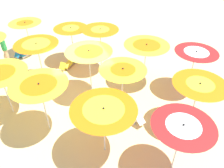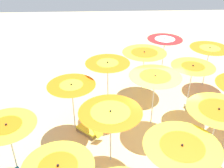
% 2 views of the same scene
% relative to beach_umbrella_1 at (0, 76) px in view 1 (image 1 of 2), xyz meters
% --- Properties ---
extents(ground, '(40.41, 40.41, 0.04)m').
position_rel_beach_umbrella_1_xyz_m(ground, '(0.06, 3.30, -2.09)').
color(ground, beige).
extents(beach_umbrella_1, '(2.27, 2.27, 2.28)m').
position_rel_beach_umbrella_1_xyz_m(beach_umbrella_1, '(0.00, 0.00, 0.00)').
color(beach_umbrella_1, silver).
rests_on(beach_umbrella_1, ground).
extents(beach_umbrella_2, '(2.17, 2.17, 2.47)m').
position_rel_beach_umbrella_1_xyz_m(beach_umbrella_2, '(1.63, 1.44, 0.16)').
color(beach_umbrella_2, silver).
rests_on(beach_umbrella_2, ground).
extents(beach_umbrella_3, '(2.29, 2.29, 2.27)m').
position_rel_beach_umbrella_1_xyz_m(beach_umbrella_3, '(3.49, 3.31, -0.02)').
color(beach_umbrella_3, silver).
rests_on(beach_umbrella_3, ground).
extents(beach_umbrella_4, '(2.00, 2.00, 2.32)m').
position_rel_beach_umbrella_1_xyz_m(beach_umbrella_4, '(5.08, 5.32, 0.01)').
color(beach_umbrella_4, silver).
rests_on(beach_umbrella_4, ground).
extents(beach_umbrella_6, '(2.21, 2.21, 2.33)m').
position_rel_beach_umbrella_1_xyz_m(beach_umbrella_6, '(-2.00, 1.67, 0.03)').
color(beach_umbrella_6, silver).
rests_on(beach_umbrella_6, ground).
extents(beach_umbrella_7, '(2.18, 2.18, 2.50)m').
position_rel_beach_umbrella_1_xyz_m(beach_umbrella_7, '(-0.06, 3.83, 0.21)').
color(beach_umbrella_7, silver).
rests_on(beach_umbrella_7, ground).
extents(beach_umbrella_8, '(1.95, 1.95, 2.47)m').
position_rel_beach_umbrella_1_xyz_m(beach_umbrella_8, '(1.80, 4.71, 0.18)').
color(beach_umbrella_8, silver).
rests_on(beach_umbrella_8, ground).
extents(beach_umbrella_9, '(2.12, 2.12, 2.29)m').
position_rel_beach_umbrella_1_xyz_m(beach_umbrella_9, '(3.53, 7.18, -0.06)').
color(beach_umbrella_9, silver).
rests_on(beach_umbrella_9, ground).
extents(beach_umbrella_10, '(1.97, 1.97, 2.19)m').
position_rel_beach_umbrella_1_xyz_m(beach_umbrella_10, '(-5.39, 1.30, -0.11)').
color(beach_umbrella_10, silver).
rests_on(beach_umbrella_10, ground).
extents(beach_umbrella_11, '(2.00, 2.00, 2.23)m').
position_rel_beach_umbrella_1_xyz_m(beach_umbrella_11, '(-3.50, 3.72, -0.08)').
color(beach_umbrella_11, silver).
rests_on(beach_umbrella_11, ground).
extents(beach_umbrella_12, '(2.01, 2.01, 2.57)m').
position_rel_beach_umbrella_1_xyz_m(beach_umbrella_12, '(-1.99, 5.00, 0.23)').
color(beach_umbrella_12, silver).
rests_on(beach_umbrella_12, ground).
extents(beach_umbrella_13, '(2.29, 2.29, 2.28)m').
position_rel_beach_umbrella_1_xyz_m(beach_umbrella_13, '(-0.04, 6.78, -0.00)').
color(beach_umbrella_13, silver).
rests_on(beach_umbrella_13, ground).
extents(beach_umbrella_14, '(2.04, 2.04, 2.29)m').
position_rel_beach_umbrella_1_xyz_m(beach_umbrella_14, '(1.43, 8.62, -0.02)').
color(beach_umbrella_14, silver).
rests_on(beach_umbrella_14, ground).
extents(lounger_2, '(1.30, 0.68, 0.52)m').
position_rel_beach_umbrella_1_xyz_m(lounger_2, '(2.36, 4.99, -1.88)').
color(lounger_2, silver).
rests_on(lounger_2, ground).
extents(lounger_3, '(1.02, 1.13, 0.61)m').
position_rel_beach_umbrella_1_xyz_m(lounger_3, '(-5.17, 0.80, -1.86)').
color(lounger_3, silver).
rests_on(lounger_3, ground).
extents(lounger_4, '(1.20, 1.14, 0.59)m').
position_rel_beach_umbrella_1_xyz_m(lounger_4, '(-2.88, 3.18, -1.87)').
color(lounger_4, olive).
rests_on(lounger_4, ground).
extents(beachgoer_0, '(0.30, 0.30, 1.63)m').
position_rel_beach_umbrella_1_xyz_m(beachgoer_0, '(-4.99, -0.21, -1.22)').
color(beachgoer_0, '#D8A87F').
rests_on(beachgoer_0, ground).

